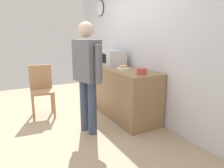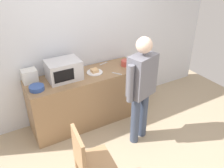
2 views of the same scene
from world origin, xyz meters
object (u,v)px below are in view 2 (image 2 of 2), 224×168
Objects in this scene: toaster at (30,76)px; fork_utensil at (104,63)px; sandwich_plate at (95,72)px; wooden_chair at (89,160)px; person_standing at (141,85)px; salad_bowl at (37,88)px; spoon_utensil at (117,74)px; cereal_bowl at (126,63)px; microwave at (64,70)px.

fork_utensil is at bearing 1.80° from toaster.
fork_utensil is at bearing 39.35° from sandwich_plate.
fork_utensil is 0.18× the size of wooden_chair.
person_standing is at bearing -67.75° from sandwich_plate.
toaster reaches higher than sandwich_plate.
salad_bowl is 0.29m from toaster.
toaster reaches higher than spoon_utensil.
toaster is at bearing 172.09° from cereal_bowl.
wooden_chair is at bearing -155.12° from person_standing.
cereal_bowl is at bearing -41.29° from fork_utensil.
fork_utensil is (0.29, 0.24, -0.02)m from sandwich_plate.
wooden_chair is (-1.32, -1.30, -0.41)m from cereal_bowl.
toaster is at bearing 162.26° from microwave.
sandwich_plate reaches higher than fork_utensil.
microwave reaches higher than wooden_chair.
cereal_bowl is 0.73× the size of toaster.
sandwich_plate is at bearing 178.46° from cereal_bowl.
fork_utensil is at bearing 13.79° from microwave.
salad_bowl is 0.13× the size of person_standing.
microwave is 1.93× the size of sandwich_plate.
microwave is 3.10× the size of cereal_bowl.
salad_bowl is 0.23× the size of wooden_chair.
microwave is 1.09m from cereal_bowl.
salad_bowl is 1.48m from person_standing.
toaster is at bearing 161.92° from spoon_utensil.
toaster is 1.66m from person_standing.
microwave is 0.53× the size of wooden_chair.
microwave reaches higher than spoon_utensil.
microwave reaches higher than salad_bowl.
fork_utensil is (1.25, 0.32, -0.03)m from salad_bowl.
salad_bowl is at bearing 99.90° from wooden_chair.
person_standing is at bearing -87.83° from fork_utensil.
cereal_bowl is at bearing 44.45° from wooden_chair.
wooden_chair is at bearing -81.04° from toaster.
sandwich_plate reaches higher than salad_bowl.
cereal_bowl reaches higher than sandwich_plate.
microwave is 0.49m from salad_bowl.
toaster reaches higher than salad_bowl.
person_standing is (0.04, -1.06, 0.08)m from fork_utensil.
cereal_bowl is 0.95× the size of fork_utensil.
fork_utensil is (1.27, 0.04, -0.10)m from toaster.
toaster is 1.34m from spoon_utensil.
person_standing is at bearing -46.21° from microwave.
salad_bowl reaches higher than spoon_utensil.
sandwich_plate is 1.00m from toaster.
toaster reaches higher than cereal_bowl.
salad_bowl is 1.26× the size of fork_utensil.
salad_bowl is 0.97× the size of toaster.
microwave is 0.51m from sandwich_plate.
wooden_chair is (-0.24, -1.36, -0.51)m from microwave.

